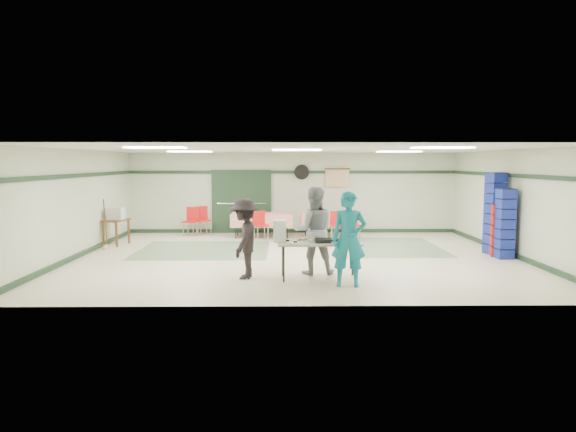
{
  "coord_description": "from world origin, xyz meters",
  "views": [
    {
      "loc": [
        -0.37,
        -12.82,
        2.38
      ],
      "look_at": [
        -0.22,
        -0.3,
        1.07
      ],
      "focal_mm": 32.0,
      "sensor_mm": 36.0,
      "label": 1
    }
  ],
  "objects_px": {
    "serving_table": "(319,244)",
    "dining_table_b": "(262,219)",
    "chair_b": "(314,224)",
    "chair_c": "(351,222)",
    "office_printer": "(116,213)",
    "volunteer_dark": "(245,239)",
    "printer_table": "(116,223)",
    "volunteer_grey": "(314,230)",
    "broom": "(105,223)",
    "dining_table_a": "(331,219)",
    "chair_loose_a": "(202,217)",
    "chair_d": "(260,222)",
    "volunteer_teal": "(349,239)",
    "crate_stack_red": "(499,230)",
    "chair_a": "(337,223)",
    "chair_loose_b": "(192,218)",
    "crate_stack_blue_a": "(505,224)",
    "crate_stack_blue_b": "(495,213)"
  },
  "relations": [
    {
      "from": "chair_loose_b",
      "to": "crate_stack_red",
      "type": "bearing_deg",
      "value": -8.23
    },
    {
      "from": "chair_loose_b",
      "to": "crate_stack_red",
      "type": "distance_m",
      "value": 9.22
    },
    {
      "from": "volunteer_grey",
      "to": "chair_a",
      "type": "relative_size",
      "value": 2.15
    },
    {
      "from": "volunteer_grey",
      "to": "dining_table_b",
      "type": "xyz_separation_m",
      "value": [
        -1.31,
        5.4,
        -0.36
      ]
    },
    {
      "from": "chair_a",
      "to": "chair_loose_a",
      "type": "bearing_deg",
      "value": 169.64
    },
    {
      "from": "chair_c",
      "to": "crate_stack_red",
      "type": "relative_size",
      "value": 0.68
    },
    {
      "from": "crate_stack_blue_b",
      "to": "volunteer_dark",
      "type": "bearing_deg",
      "value": -156.55
    },
    {
      "from": "chair_loose_a",
      "to": "chair_d",
      "type": "bearing_deg",
      "value": -59.69
    },
    {
      "from": "volunteer_teal",
      "to": "crate_stack_red",
      "type": "relative_size",
      "value": 1.36
    },
    {
      "from": "chair_c",
      "to": "printer_table",
      "type": "bearing_deg",
      "value": 171.73
    },
    {
      "from": "dining_table_b",
      "to": "chair_c",
      "type": "relative_size",
      "value": 2.12
    },
    {
      "from": "volunteer_dark",
      "to": "office_printer",
      "type": "distance_m",
      "value": 5.9
    },
    {
      "from": "volunteer_dark",
      "to": "chair_loose_b",
      "type": "xyz_separation_m",
      "value": [
        -2.16,
        6.11,
        -0.25
      ]
    },
    {
      "from": "serving_table",
      "to": "chair_d",
      "type": "distance_m",
      "value": 5.51
    },
    {
      "from": "chair_b",
      "to": "office_printer",
      "type": "height_order",
      "value": "office_printer"
    },
    {
      "from": "dining_table_a",
      "to": "crate_stack_blue_b",
      "type": "relative_size",
      "value": 0.89
    },
    {
      "from": "broom",
      "to": "volunteer_teal",
      "type": "bearing_deg",
      "value": -30.59
    },
    {
      "from": "serving_table",
      "to": "printer_table",
      "type": "relative_size",
      "value": 1.94
    },
    {
      "from": "volunteer_grey",
      "to": "dining_table_b",
      "type": "bearing_deg",
      "value": -78.16
    },
    {
      "from": "crate_stack_blue_b",
      "to": "broom",
      "type": "relative_size",
      "value": 1.55
    },
    {
      "from": "chair_d",
      "to": "chair_loose_b",
      "type": "distance_m",
      "value": 2.41
    },
    {
      "from": "chair_d",
      "to": "crate_stack_blue_a",
      "type": "distance_m",
      "value": 6.95
    },
    {
      "from": "chair_b",
      "to": "chair_c",
      "type": "distance_m",
      "value": 1.15
    },
    {
      "from": "chair_b",
      "to": "chair_loose_b",
      "type": "distance_m",
      "value": 4.02
    },
    {
      "from": "chair_b",
      "to": "chair_d",
      "type": "bearing_deg",
      "value": 163.11
    },
    {
      "from": "volunteer_grey",
      "to": "office_printer",
      "type": "relative_size",
      "value": 4.31
    },
    {
      "from": "volunteer_teal",
      "to": "chair_b",
      "type": "distance_m",
      "value": 5.97
    },
    {
      "from": "serving_table",
      "to": "office_printer",
      "type": "bearing_deg",
      "value": 139.44
    },
    {
      "from": "dining_table_a",
      "to": "broom",
      "type": "bearing_deg",
      "value": -161.57
    },
    {
      "from": "crate_stack_red",
      "to": "office_printer",
      "type": "bearing_deg",
      "value": 169.49
    },
    {
      "from": "serving_table",
      "to": "crate_stack_blue_b",
      "type": "relative_size",
      "value": 0.82
    },
    {
      "from": "volunteer_dark",
      "to": "chair_a",
      "type": "height_order",
      "value": "volunteer_dark"
    },
    {
      "from": "office_printer",
      "to": "chair_c",
      "type": "bearing_deg",
      "value": 10.59
    },
    {
      "from": "volunteer_teal",
      "to": "chair_c",
      "type": "bearing_deg",
      "value": 89.27
    },
    {
      "from": "office_printer",
      "to": "dining_table_a",
      "type": "bearing_deg",
      "value": 16.2
    },
    {
      "from": "volunteer_grey",
      "to": "broom",
      "type": "xyz_separation_m",
      "value": [
        -5.54,
        3.23,
        -0.22
      ]
    },
    {
      "from": "chair_loose_a",
      "to": "crate_stack_blue_a",
      "type": "xyz_separation_m",
      "value": [
        8.12,
        -4.19,
        0.29
      ]
    },
    {
      "from": "dining_table_b",
      "to": "crate_stack_red",
      "type": "height_order",
      "value": "crate_stack_red"
    },
    {
      "from": "volunteer_dark",
      "to": "crate_stack_blue_a",
      "type": "bearing_deg",
      "value": 115.96
    },
    {
      "from": "serving_table",
      "to": "chair_loose_a",
      "type": "bearing_deg",
      "value": 115.62
    },
    {
      "from": "volunteer_dark",
      "to": "crate_stack_blue_b",
      "type": "bearing_deg",
      "value": 120.86
    },
    {
      "from": "chair_loose_b",
      "to": "printer_table",
      "type": "relative_size",
      "value": 1.04
    },
    {
      "from": "volunteer_grey",
      "to": "crate_stack_blue_b",
      "type": "distance_m",
      "value": 5.36
    },
    {
      "from": "serving_table",
      "to": "dining_table_b",
      "type": "distance_m",
      "value": 6.06
    },
    {
      "from": "serving_table",
      "to": "volunteer_dark",
      "type": "xyz_separation_m",
      "value": [
        -1.53,
        0.07,
        0.11
      ]
    },
    {
      "from": "serving_table",
      "to": "crate_stack_red",
      "type": "height_order",
      "value": "crate_stack_red"
    },
    {
      "from": "chair_b",
      "to": "chair_loose_b",
      "type": "relative_size",
      "value": 0.85
    },
    {
      "from": "chair_d",
      "to": "chair_loose_a",
      "type": "xyz_separation_m",
      "value": [
        -1.93,
        1.05,
        0.04
      ]
    },
    {
      "from": "chair_c",
      "to": "chair_loose_a",
      "type": "relative_size",
      "value": 0.97
    },
    {
      "from": "serving_table",
      "to": "crate_stack_red",
      "type": "bearing_deg",
      "value": 25.27
    }
  ]
}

